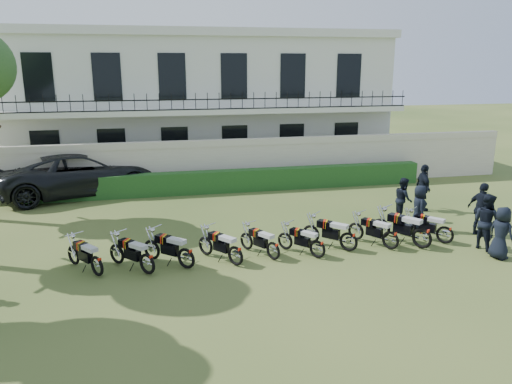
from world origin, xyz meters
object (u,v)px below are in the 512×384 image
Objects in this scene: motorcycle_4 at (273,247)px; officer_0 at (501,233)px; motorcycle_0 at (97,261)px; officer_1 at (486,221)px; suv at (80,173)px; officer_2 at (482,210)px; officer_5 at (423,188)px; motorcycle_3 at (236,251)px; motorcycle_5 at (318,245)px; officer_3 at (419,208)px; officer_4 at (403,199)px; motorcycle_1 at (147,259)px; motorcycle_7 at (391,236)px; motorcycle_9 at (445,231)px; motorcycle_8 at (422,233)px; motorcycle_6 at (349,237)px; motorcycle_2 at (186,253)px.

motorcycle_4 is 0.94× the size of officer_0.
motorcycle_0 is at bearing 150.03° from motorcycle_4.
officer_1 reaches higher than officer_0.
officer_0 is at bearing -146.94° from suv.
suv is 3.74× the size of officer_2.
officer_1 is at bearing -177.43° from officer_5.
motorcycle_3 reaches higher than motorcycle_5.
motorcycle_4 is at bearing -35.18° from motorcycle_0.
officer_3 is 1.01× the size of officer_4.
motorcycle_4 is at bearing 133.59° from motorcycle_5.
motorcycle_1 reaches higher than motorcycle_3.
officer_5 is (1.43, 2.19, 0.12)m from officer_3.
motorcycle_0 is 0.81× the size of officer_5.
motorcycle_3 is at bearing 127.39° from officer_4.
officer_0 is at bearing -59.14° from motorcycle_7.
motorcycle_7 is 1.08× the size of motorcycle_9.
motorcycle_5 is 2.49m from motorcycle_7.
motorcycle_4 is (5.03, 0.12, -0.02)m from motorcycle_0.
officer_3 is 1.24m from officer_4.
officer_2 is at bearing -26.42° from motorcycle_4.
officer_2 reaches higher than motorcycle_8.
officer_5 is at bearing -10.77° from officer_2.
motorcycle_9 is at bearing -44.67° from motorcycle_6.
officer_1 is at bearing 132.94° from officer_2.
motorcycle_0 is at bearing 142.23° from motorcycle_3.
motorcycle_1 is 10.44m from officer_0.
officer_2 is at bearing -24.93° from motorcycle_7.
motorcycle_6 reaches higher than motorcycle_4.
motorcycle_4 is 6.83m from officer_1.
motorcycle_1 is at bearing 146.50° from motorcycle_8.
motorcycle_2 reaches higher than motorcycle_1.
officer_1 reaches higher than motorcycle_0.
motorcycle_7 is 0.23× the size of suv.
officer_2 reaches higher than motorcycle_0.
motorcycle_6 is at bearing -34.33° from motorcycle_0.
officer_5 is (0.31, 4.26, 0.04)m from officer_1.
motorcycle_5 is at bearing 144.53° from motorcycle_9.
officer_1 is 0.96× the size of officer_5.
officer_3 is at bearing -140.55° from suv.
motorcycle_9 is 0.82× the size of officer_1.
motorcycle_4 is at bearing 143.98° from motorcycle_8.
officer_3 reaches higher than motorcycle_5.
officer_1 reaches higher than motorcycle_5.
motorcycle_8 is at bearing 65.87° from officer_1.
motorcycle_4 is 7.48m from officer_2.
motorcycle_1 is 11.17m from officer_2.
motorcycle_6 is 1.36m from motorcycle_7.
motorcycle_5 is 5.50m from officer_0.
motorcycle_3 is 5.00m from motorcycle_7.
motorcycle_8 is at bearing -45.90° from motorcycle_2.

